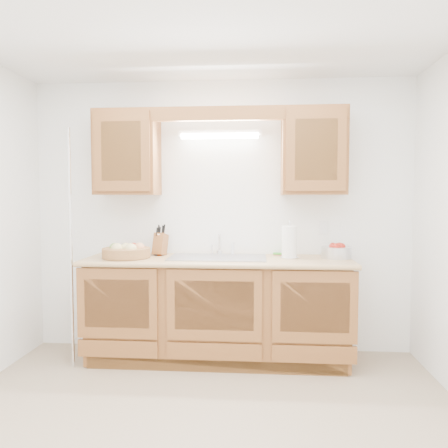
# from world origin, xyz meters

# --- Properties ---
(room) EXTENTS (3.52, 3.50, 2.50)m
(room) POSITION_xyz_m (0.00, 0.00, 1.25)
(room) COLOR tan
(room) RESTS_ON ground
(base_cabinets) EXTENTS (2.20, 0.60, 0.86)m
(base_cabinets) POSITION_xyz_m (0.00, 1.20, 0.44)
(base_cabinets) COLOR brown
(base_cabinets) RESTS_ON ground
(countertop) EXTENTS (2.30, 0.63, 0.04)m
(countertop) POSITION_xyz_m (0.00, 1.19, 0.88)
(countertop) COLOR tan
(countertop) RESTS_ON base_cabinets
(upper_cabinet_left) EXTENTS (0.55, 0.33, 0.75)m
(upper_cabinet_left) POSITION_xyz_m (-0.83, 1.33, 1.83)
(upper_cabinet_left) COLOR brown
(upper_cabinet_left) RESTS_ON room
(upper_cabinet_right) EXTENTS (0.55, 0.33, 0.75)m
(upper_cabinet_right) POSITION_xyz_m (0.83, 1.33, 1.83)
(upper_cabinet_right) COLOR brown
(upper_cabinet_right) RESTS_ON room
(valance) EXTENTS (2.20, 0.05, 0.12)m
(valance) POSITION_xyz_m (0.00, 1.19, 2.14)
(valance) COLOR brown
(valance) RESTS_ON room
(fluorescent_fixture) EXTENTS (0.76, 0.08, 0.08)m
(fluorescent_fixture) POSITION_xyz_m (0.00, 1.42, 2.00)
(fluorescent_fixture) COLOR white
(fluorescent_fixture) RESTS_ON room
(sink) EXTENTS (0.84, 0.46, 0.36)m
(sink) POSITION_xyz_m (0.00, 1.21, 0.83)
(sink) COLOR #9E9EA3
(sink) RESTS_ON countertop
(wire_shelf_pole) EXTENTS (0.03, 0.03, 2.00)m
(wire_shelf_pole) POSITION_xyz_m (-1.20, 0.94, 1.00)
(wire_shelf_pole) COLOR silver
(wire_shelf_pole) RESTS_ON ground
(outlet_plate) EXTENTS (0.08, 0.01, 0.12)m
(outlet_plate) POSITION_xyz_m (0.95, 1.49, 1.15)
(outlet_plate) COLOR white
(outlet_plate) RESTS_ON room
(fruit_basket) EXTENTS (0.48, 0.48, 0.13)m
(fruit_basket) POSITION_xyz_m (-0.80, 1.15, 0.96)
(fruit_basket) COLOR #A97644
(fruit_basket) RESTS_ON countertop
(knife_block) EXTENTS (0.14, 0.18, 0.29)m
(knife_block) POSITION_xyz_m (-0.54, 1.35, 1.00)
(knife_block) COLOR brown
(knife_block) RESTS_ON countertop
(orange_canister) EXTENTS (0.06, 0.06, 0.20)m
(orange_canister) POSITION_xyz_m (-0.54, 1.34, 1.00)
(orange_canister) COLOR #FA460D
(orange_canister) RESTS_ON countertop
(soap_bottle) EXTENTS (0.10, 0.10, 0.20)m
(soap_bottle) POSITION_xyz_m (-0.54, 1.36, 1.00)
(soap_bottle) COLOR blue
(soap_bottle) RESTS_ON countertop
(sponge) EXTENTS (0.11, 0.07, 0.02)m
(sponge) POSITION_xyz_m (0.54, 1.44, 0.91)
(sponge) COLOR #CC333F
(sponge) RESTS_ON countertop
(paper_towel) EXTENTS (0.16, 0.16, 0.33)m
(paper_towel) POSITION_xyz_m (0.62, 1.23, 1.04)
(paper_towel) COLOR silver
(paper_towel) RESTS_ON countertop
(apple_bowl) EXTENTS (0.32, 0.32, 0.13)m
(apple_bowl) POSITION_xyz_m (1.03, 1.27, 0.96)
(apple_bowl) COLOR silver
(apple_bowl) RESTS_ON countertop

